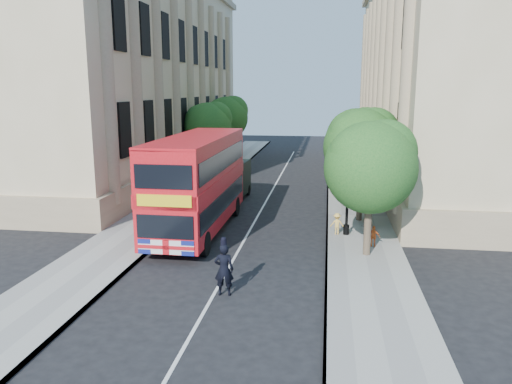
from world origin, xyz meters
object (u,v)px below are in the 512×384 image
at_px(box_van, 231,182).
at_px(woman_pedestrian, 367,210).
at_px(lamp_post, 348,188).
at_px(double_decker_bus, 198,181).
at_px(police_constable, 224,270).

xyz_separation_m(box_van, woman_pedestrian, (8.52, -5.97, -0.21)).
height_order(lamp_post, woman_pedestrian, lamp_post).
xyz_separation_m(lamp_post, box_van, (-7.40, 7.68, -1.29)).
bearing_deg(double_decker_bus, lamp_post, 1.52).
distance_m(lamp_post, box_van, 10.74).
xyz_separation_m(box_van, police_constable, (2.79, -15.68, -0.25)).
bearing_deg(box_van, lamp_post, -41.99).
relative_size(double_decker_bus, box_van, 2.38).
bearing_deg(double_decker_bus, police_constable, -68.77).
xyz_separation_m(police_constable, woman_pedestrian, (5.73, 9.71, 0.04)).
distance_m(double_decker_bus, police_constable, 8.58).
bearing_deg(box_van, woman_pedestrian, -30.97).
bearing_deg(double_decker_bus, box_van, 88.96).
xyz_separation_m(lamp_post, police_constable, (-4.61, -8.00, -1.54)).
height_order(box_van, woman_pedestrian, box_van).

